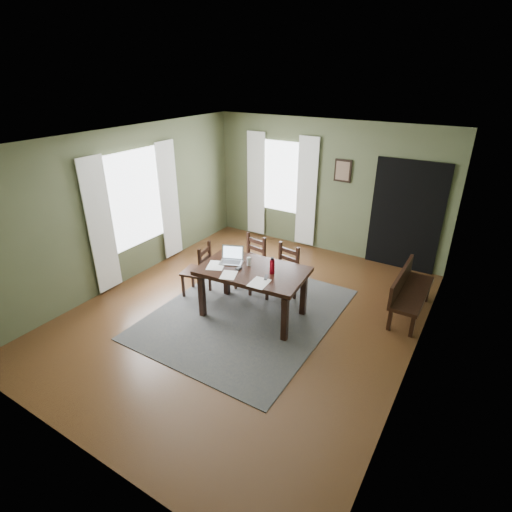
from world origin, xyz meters
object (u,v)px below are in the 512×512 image
Objects in this scene: dining_table at (253,275)px; water_bottle at (272,266)px; chair_back_left at (251,264)px; bench at (408,289)px; chair_back_right at (283,274)px; laptop at (232,258)px; chair_end at (198,270)px.

dining_table is 0.38m from water_bottle.
bench is at bearing 21.77° from chair_back_left.
water_bottle is (0.14, -0.65, 0.47)m from chair_back_right.
dining_table is 0.90m from chair_back_left.
dining_table is 2.44m from bench.
laptop is 0.74m from water_bottle.
chair_back_right is at bearing 108.14° from bench.
dining_table reaches higher than bench.
chair_back_right is 0.82m from water_bottle.
chair_back_left reaches higher than bench.
chair_end is 0.92m from chair_back_left.
laptop is (-2.47, -1.24, 0.43)m from bench.
water_bottle is (1.43, -0.02, 0.47)m from chair_end.
dining_table is 1.78× the size of chair_end.
water_bottle is at bearing -68.35° from chair_back_right.
chair_end reaches higher than dining_table.
bench is (3.16, 1.25, -0.02)m from chair_end.
chair_back_left is 0.72× the size of bench.
dining_table is 1.27× the size of bench.
laptop reaches higher than dining_table.
bench is at bearing 27.59° from dining_table.
chair_back_right is 2.24× the size of laptop.
chair_back_left is 1.02× the size of chair_back_right.
laptop reaches higher than chair_end.
laptop is 1.63× the size of water_bottle.
chair_back_left is at bearing 102.92° from bench.
chair_end reaches higher than chair_back_right.
chair_back_right is at bearing 71.35° from dining_table.
bench is 3.15× the size of laptop.
chair_back_left is 3.72× the size of water_bottle.
chair_end is at bearing 179.26° from water_bottle.
chair_back_left is 2.60m from bench.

